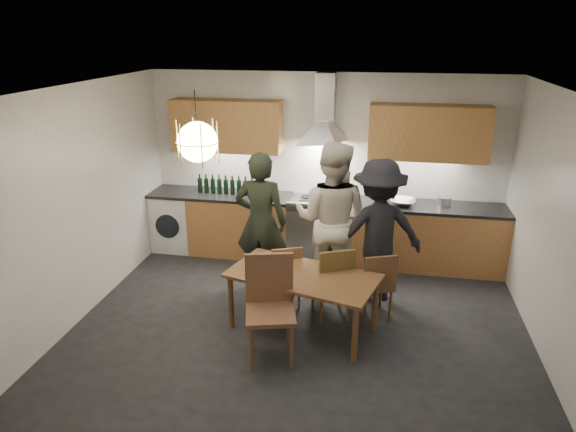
% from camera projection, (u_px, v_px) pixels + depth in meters
% --- Properties ---
extents(ground, '(5.00, 5.00, 0.00)m').
position_uv_depth(ground, '(298.00, 331.00, 5.67)').
color(ground, black).
rests_on(ground, ground).
extents(room_shell, '(5.02, 4.52, 2.61)m').
position_uv_depth(room_shell, '(299.00, 183.00, 5.08)').
color(room_shell, white).
rests_on(room_shell, ground).
extents(counter_run, '(5.00, 0.62, 0.90)m').
position_uv_depth(counter_run, '(322.00, 229.00, 7.31)').
color(counter_run, tan).
rests_on(counter_run, ground).
extents(range_stove, '(0.90, 0.60, 0.92)m').
position_uv_depth(range_stove, '(321.00, 230.00, 7.31)').
color(range_stove, silver).
rests_on(range_stove, ground).
extents(wall_fixtures, '(4.30, 0.54, 1.10)m').
position_uv_depth(wall_fixtures, '(324.00, 128.00, 6.93)').
color(wall_fixtures, tan).
rests_on(wall_fixtures, ground).
extents(pendant_lamp, '(0.43, 0.43, 0.70)m').
position_uv_depth(pendant_lamp, '(198.00, 142.00, 5.02)').
color(pendant_lamp, black).
rests_on(pendant_lamp, ground).
extents(dining_table, '(1.74, 1.19, 0.67)m').
position_uv_depth(dining_table, '(303.00, 281.00, 5.52)').
color(dining_table, brown).
rests_on(dining_table, ground).
extents(chair_back_left, '(0.47, 0.47, 0.80)m').
position_uv_depth(chair_back_left, '(286.00, 272.00, 6.01)').
color(chair_back_left, brown).
rests_on(chair_back_left, ground).
extents(chair_back_mid, '(0.54, 0.54, 0.90)m').
position_uv_depth(chair_back_mid, '(334.00, 279.00, 5.73)').
color(chair_back_mid, brown).
rests_on(chair_back_mid, ground).
extents(chair_back_right, '(0.48, 0.48, 0.82)m').
position_uv_depth(chair_back_right, '(377.00, 282.00, 5.76)').
color(chair_back_right, brown).
rests_on(chair_back_right, ground).
extents(chair_front, '(0.59, 0.59, 1.06)m').
position_uv_depth(chair_front, '(270.00, 300.00, 5.10)').
color(chair_front, brown).
rests_on(chair_front, ground).
extents(person_left, '(0.65, 0.43, 1.78)m').
position_uv_depth(person_left, '(261.00, 222.00, 6.35)').
color(person_left, black).
rests_on(person_left, ground).
extents(person_mid, '(1.05, 0.89, 1.93)m').
position_uv_depth(person_mid, '(331.00, 220.00, 6.22)').
color(person_mid, beige).
rests_on(person_mid, ground).
extents(person_right, '(1.27, 0.96, 1.75)m').
position_uv_depth(person_right, '(377.00, 231.00, 6.11)').
color(person_right, black).
rests_on(person_right, ground).
extents(mixing_bowl, '(0.38, 0.38, 0.08)m').
position_uv_depth(mixing_bowl, '(402.00, 202.00, 6.91)').
color(mixing_bowl, silver).
rests_on(mixing_bowl, counter_run).
extents(stock_pot, '(0.23, 0.23, 0.12)m').
position_uv_depth(stock_pot, '(444.00, 202.00, 6.87)').
color(stock_pot, silver).
rests_on(stock_pot, counter_run).
extents(wine_bottles, '(0.84, 0.07, 0.27)m').
position_uv_depth(wine_bottles, '(226.00, 185.00, 7.35)').
color(wine_bottles, black).
rests_on(wine_bottles, counter_run).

